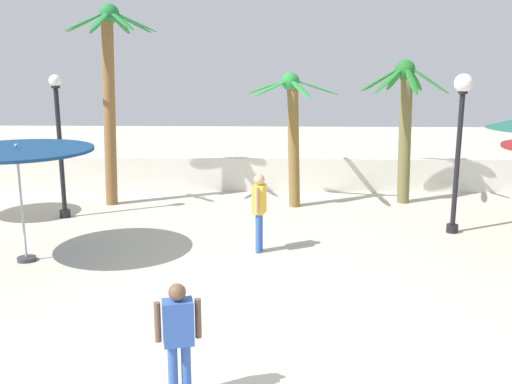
# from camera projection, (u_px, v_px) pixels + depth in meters

# --- Properties ---
(ground_plane) EXTENTS (56.00, 56.00, 0.00)m
(ground_plane) POSITION_uv_depth(u_px,v_px,m) (249.00, 327.00, 9.10)
(ground_plane) COLOR beige
(boundary_wall) EXTENTS (25.20, 0.30, 1.06)m
(boundary_wall) POSITION_uv_depth(u_px,v_px,m) (262.00, 174.00, 18.48)
(boundary_wall) COLOR silver
(boundary_wall) RESTS_ON ground_plane
(patio_umbrella_0) EXTENTS (3.02, 3.02, 2.46)m
(patio_umbrella_0) POSITION_uv_depth(u_px,v_px,m) (17.00, 153.00, 11.60)
(patio_umbrella_0) COLOR #333338
(patio_umbrella_0) RESTS_ON ground_plane
(palm_tree_0) EXTENTS (2.55, 2.55, 5.58)m
(palm_tree_0) POSITION_uv_depth(u_px,v_px,m) (109.00, 83.00, 16.09)
(palm_tree_0) COLOR brown
(palm_tree_0) RESTS_ON ground_plane
(palm_tree_1) EXTENTS (2.61, 2.61, 4.11)m
(palm_tree_1) POSITION_uv_depth(u_px,v_px,m) (405.00, 113.00, 16.49)
(palm_tree_1) COLOR brown
(palm_tree_1) RESTS_ON ground_plane
(palm_tree_2) EXTENTS (2.65, 2.69, 3.77)m
(palm_tree_2) POSITION_uv_depth(u_px,v_px,m) (292.00, 122.00, 16.08)
(palm_tree_2) COLOR brown
(palm_tree_2) RESTS_ON ground_plane
(lamp_post_0) EXTENTS (0.43, 0.43, 3.79)m
(lamp_post_0) POSITION_uv_depth(u_px,v_px,m) (460.00, 127.00, 13.53)
(lamp_post_0) COLOR black
(lamp_post_0) RESTS_ON ground_plane
(lamp_post_1) EXTENTS (0.32, 0.32, 3.74)m
(lamp_post_1) POSITION_uv_depth(u_px,v_px,m) (60.00, 139.00, 14.99)
(lamp_post_1) COLOR black
(lamp_post_1) RESTS_ON ground_plane
(guest_0) EXTENTS (0.55, 0.32, 1.54)m
(guest_0) POSITION_uv_depth(u_px,v_px,m) (178.00, 332.00, 6.92)
(guest_0) COLOR #3359B2
(guest_0) RESTS_ON ground_plane
(guest_2) EXTENTS (0.31, 0.55, 1.73)m
(guest_2) POSITION_uv_depth(u_px,v_px,m) (259.00, 205.00, 12.45)
(guest_2) COLOR #3359B2
(guest_2) RESTS_ON ground_plane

